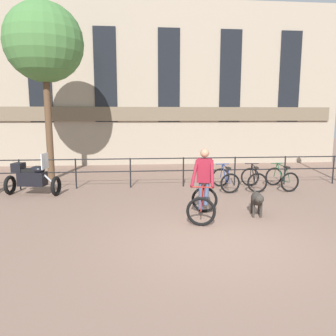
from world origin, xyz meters
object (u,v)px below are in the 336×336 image
at_px(cyclist_with_bike, 204,187).
at_px(dog, 257,199).
at_px(parked_motorcycle, 32,178).
at_px(parked_bicycle_near_lamp, 225,179).
at_px(parked_bicycle_mid_left, 254,179).
at_px(parked_bicycle_mid_right, 282,178).

height_order(cyclist_with_bike, dog, cyclist_with_bike).
distance_m(parked_motorcycle, parked_bicycle_near_lamp, 6.32).
bearing_deg(dog, parked_bicycle_mid_left, 83.79).
bearing_deg(dog, parked_bicycle_near_lamp, 102.01).
xyz_separation_m(dog, parked_bicycle_mid_left, (1.00, 3.03, -0.08)).
xyz_separation_m(parked_bicycle_near_lamp, parked_bicycle_mid_right, (2.00, 0.00, 0.00)).
distance_m(cyclist_with_bike, parked_motorcycle, 5.68).
bearing_deg(parked_bicycle_near_lamp, cyclist_with_bike, 62.50).
distance_m(cyclist_with_bike, parked_bicycle_mid_right, 4.48).
bearing_deg(parked_bicycle_mid_right, dog, 50.79).
bearing_deg(cyclist_with_bike, parked_motorcycle, 166.60).
height_order(parked_bicycle_near_lamp, parked_bicycle_mid_right, same).
distance_m(dog, parked_bicycle_near_lamp, 3.03).
height_order(parked_bicycle_near_lamp, parked_bicycle_mid_left, same).
height_order(cyclist_with_bike, parked_bicycle_mid_right, cyclist_with_bike).
xyz_separation_m(cyclist_with_bike, dog, (1.35, -0.07, -0.32)).
xyz_separation_m(parked_motorcycle, parked_bicycle_near_lamp, (6.31, 0.18, -0.20)).
distance_m(parked_bicycle_mid_left, parked_bicycle_mid_right, 1.00).
relative_size(parked_motorcycle, parked_bicycle_mid_right, 1.49).
relative_size(parked_motorcycle, parked_bicycle_mid_left, 1.48).
relative_size(cyclist_with_bike, dog, 1.72).
distance_m(parked_motorcycle, parked_bicycle_mid_left, 7.31).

